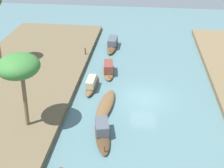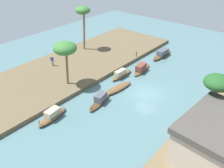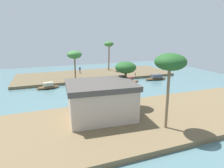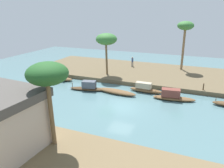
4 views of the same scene
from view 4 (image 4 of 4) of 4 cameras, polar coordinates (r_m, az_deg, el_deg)
The scene contains 12 objects.
river_water at distance 22.73m, azimuth 2.38°, elevation -6.03°, with size 61.67×61.67×0.00m, color slate.
riverbank_left at distance 34.26m, azimuth 9.69°, elevation 2.79°, with size 36.07×12.32×0.54m, color brown.
sampan_foreground at distance 27.34m, azimuth -6.18°, elevation -0.77°, with size 4.80×2.09×1.22m.
sampan_near_left_bank at distance 26.85m, azimuth 8.76°, elevation -1.21°, with size 4.19×1.03×1.21m.
sampan_upstream_small at distance 25.19m, azimuth 15.55°, elevation -3.03°, with size 4.73×1.79×1.26m.
sampan_midstream at distance 31.90m, azimuth -13.64°, elevation 1.67°, with size 4.24×1.61×1.20m.
sampan_with_tall_canopy at distance 26.14m, azimuth 1.17°, elevation -2.02°, with size 5.08×1.70×0.51m.
person_on_near_bank at distance 36.85m, azimuth 5.36°, elevation 5.67°, with size 0.48×0.48×1.64m.
mooring_post at distance 27.93m, azimuth 22.85°, elevation -0.66°, with size 0.14×0.14×0.81m, color #4C3823.
palm_tree_left_near at distance 35.45m, azimuth 18.68°, elevation 13.76°, with size 2.44×2.44×7.50m.
palm_tree_left_far at distance 31.21m, azimuth -1.47°, elevation 11.55°, with size 3.00×3.00×5.98m.
palm_tree_right_short at distance 14.37m, azimuth -16.56°, elevation 2.22°, with size 2.70×2.70×5.93m.
Camera 4 is at (-6.90, 19.46, 9.49)m, focal length 34.89 mm.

